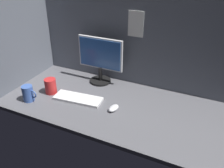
{
  "coord_description": "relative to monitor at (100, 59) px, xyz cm",
  "views": [
    {
      "loc": [
        58.43,
        -134.65,
        99.85
      ],
      "look_at": [
        -10.84,
        0.0,
        14.0
      ],
      "focal_mm": 38.01,
      "sensor_mm": 36.0,
      "label": 1
    }
  ],
  "objects": [
    {
      "name": "mug_ceramic_blue",
      "position": [
        -35.33,
        -49.82,
        -15.25
      ],
      "size": [
        12.15,
        8.12,
        12.42
      ],
      "color": "#38569E",
      "rests_on": "ground_plane"
    },
    {
      "name": "ground_plane",
      "position": [
        27.1,
        -25.11,
        -22.99
      ],
      "size": [
        180.0,
        80.0,
        3.0
      ],
      "primitive_type": "cube",
      "color": "#515156"
    },
    {
      "name": "monitor",
      "position": [
        0.0,
        0.0,
        0.0
      ],
      "size": [
        39.04,
        18.0,
        39.23
      ],
      "color": "black",
      "rests_on": "ground_plane"
    },
    {
      "name": "keyboard",
      "position": [
        -2.32,
        -33.24,
        -20.49
      ],
      "size": [
        38.13,
        16.71,
        2.0
      ],
      "primitive_type": "cube",
      "rotation": [
        0.0,
        0.0,
        0.1
      ],
      "color": "silver",
      "rests_on": "ground_plane"
    },
    {
      "name": "cubicle_wall_back",
      "position": [
        27.1,
        12.38,
        18.27
      ],
      "size": [
        180.0,
        5.5,
        79.49
      ],
      "color": "#565B66",
      "rests_on": "ground_plane"
    },
    {
      "name": "cubicle_wall_side",
      "position": [
        -60.4,
        -25.11,
        18.26
      ],
      "size": [
        5.0,
        80.0,
        79.49
      ],
      "primitive_type": "cube",
      "color": "#565B66",
      "rests_on": "ground_plane"
    },
    {
      "name": "mug_red_plastic",
      "position": [
        -27.26,
        -33.5,
        -15.44
      ],
      "size": [
        9.0,
        9.0,
        12.1
      ],
      "color": "red",
      "rests_on": "ground_plane"
    },
    {
      "name": "mouse",
      "position": [
        27.95,
        -34.03,
        -19.79
      ],
      "size": [
        7.34,
        10.5,
        3.4
      ],
      "primitive_type": "ellipsoid",
      "rotation": [
        0.0,
        0.0,
        -0.19
      ],
      "color": "silver",
      "rests_on": "ground_plane"
    }
  ]
}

